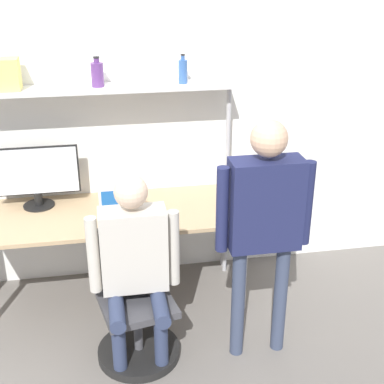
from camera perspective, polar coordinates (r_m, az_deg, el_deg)
ground_plane at (r=4.10m, az=-7.96°, el=-14.18°), size 12.00×12.00×0.00m
wall_back at (r=4.23m, az=-9.55°, el=7.60°), size 8.00×0.06×2.70m
desk at (r=4.08m, az=-8.79°, el=-2.96°), size 2.06×0.77×0.76m
shelf_unit at (r=4.02m, az=-9.59°, el=8.27°), size 1.96×0.29×1.65m
monitor at (r=4.17m, az=-16.38°, el=1.81°), size 0.65×0.24×0.47m
laptop at (r=3.89m, az=-7.60°, el=-2.18°), size 0.30×0.23×0.22m
cell_phone at (r=3.86m, az=-3.76°, el=-3.13°), size 0.07×0.15×0.01m
office_chair at (r=3.72m, az=-6.00°, el=-13.28°), size 0.56×0.56×0.90m
person_seated at (r=3.40m, az=-6.16°, el=-7.00°), size 0.58×0.46×1.32m
person_standing at (r=3.33m, az=7.75°, el=-2.21°), size 0.62×0.22×1.65m
bottle_blue at (r=4.00m, az=-0.99°, el=12.78°), size 0.07×0.07×0.21m
bottle_purple at (r=3.95m, az=-10.07°, el=12.29°), size 0.09×0.09×0.21m
storage_box at (r=4.00m, az=-19.39°, el=11.74°), size 0.21×0.17×0.22m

